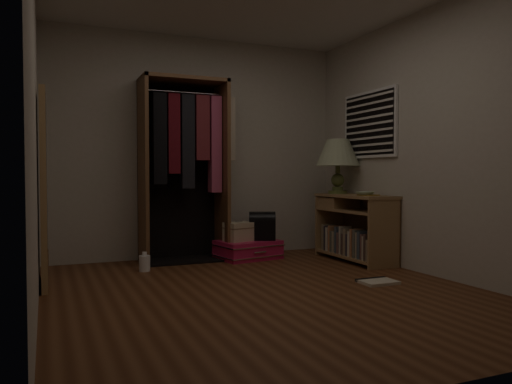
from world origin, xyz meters
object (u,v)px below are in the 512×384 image
at_px(train_case, 239,231).
at_px(white_jug, 145,263).
at_px(console_bookshelf, 353,226).
at_px(pink_suitcase, 248,249).
at_px(table_lamp, 338,154).
at_px(black_bag, 262,225).
at_px(floor_mirror, 44,189).
at_px(open_wardrobe, 186,153).

xyz_separation_m(train_case, white_jug, (-1.13, -0.27, -0.24)).
distance_m(console_bookshelf, pink_suitcase, 1.23).
distance_m(pink_suitcase, table_lamp, 1.56).
relative_size(table_lamp, white_jug, 3.31).
distance_m(pink_suitcase, black_bag, 0.33).
relative_size(floor_mirror, train_case, 4.56).
height_order(open_wardrobe, train_case, open_wardrobe).
bearing_deg(table_lamp, floor_mirror, -173.56).
xyz_separation_m(open_wardrobe, black_bag, (0.86, -0.20, -0.84)).
distance_m(console_bookshelf, open_wardrobe, 2.07).
bearing_deg(floor_mirror, console_bookshelf, 0.68).
bearing_deg(white_jug, black_bag, 10.53).
bearing_deg(pink_suitcase, train_case, 178.28).
xyz_separation_m(black_bag, white_jug, (-1.42, -0.26, -0.30)).
height_order(console_bookshelf, floor_mirror, floor_mirror).
height_order(floor_mirror, train_case, floor_mirror).
height_order(console_bookshelf, train_case, console_bookshelf).
xyz_separation_m(console_bookshelf, white_jug, (-2.31, 0.27, -0.31)).
bearing_deg(floor_mirror, table_lamp, 6.44).
bearing_deg(console_bookshelf, black_bag, 149.19).
xyz_separation_m(pink_suitcase, white_jug, (-1.25, -0.29, -0.02)).
bearing_deg(white_jug, floor_mirror, -161.64).
distance_m(pink_suitcase, white_jug, 1.28).
bearing_deg(white_jug, pink_suitcase, 13.17).
height_order(floor_mirror, black_bag, floor_mirror).
relative_size(open_wardrobe, table_lamp, 3.15).
relative_size(floor_mirror, black_bag, 4.75).
bearing_deg(open_wardrobe, white_jug, -140.67).
bearing_deg(train_case, black_bag, -18.65).
bearing_deg(console_bookshelf, floor_mirror, -179.32).
distance_m(console_bookshelf, white_jug, 2.34).
bearing_deg(table_lamp, white_jug, -178.56).
bearing_deg(floor_mirror, open_wardrobe, 27.26).
xyz_separation_m(open_wardrobe, white_jug, (-0.56, -0.46, -1.14)).
xyz_separation_m(console_bookshelf, pink_suitcase, (-1.06, 0.56, -0.28)).
distance_m(floor_mirror, black_bag, 2.46).
bearing_deg(floor_mirror, train_case, 15.77).
bearing_deg(table_lamp, train_case, 169.72).
relative_size(train_case, table_lamp, 0.57).
xyz_separation_m(floor_mirror, pink_suitcase, (2.17, 0.60, -0.74)).
distance_m(floor_mirror, white_jug, 1.24).
bearing_deg(floor_mirror, pink_suitcase, 15.42).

